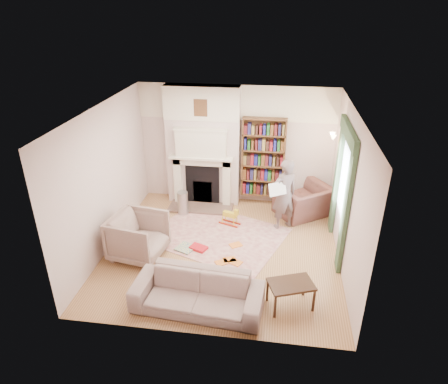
% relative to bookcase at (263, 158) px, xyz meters
% --- Properties ---
extents(floor, '(4.50, 4.50, 0.00)m').
position_rel_bookcase_xyz_m(floor, '(-0.65, -2.12, -1.18)').
color(floor, brown).
rests_on(floor, ground).
extents(ceiling, '(4.50, 4.50, 0.00)m').
position_rel_bookcase_xyz_m(ceiling, '(-0.65, -2.12, 1.62)').
color(ceiling, white).
rests_on(ceiling, wall_back).
extents(wall_back, '(4.50, 0.00, 4.50)m').
position_rel_bookcase_xyz_m(wall_back, '(-0.65, 0.13, 0.22)').
color(wall_back, beige).
rests_on(wall_back, floor).
extents(wall_front, '(4.50, 0.00, 4.50)m').
position_rel_bookcase_xyz_m(wall_front, '(-0.65, -4.37, 0.22)').
color(wall_front, beige).
rests_on(wall_front, floor).
extents(wall_left, '(0.00, 4.50, 4.50)m').
position_rel_bookcase_xyz_m(wall_left, '(-2.90, -2.12, 0.22)').
color(wall_left, beige).
rests_on(wall_left, floor).
extents(wall_right, '(0.00, 4.50, 4.50)m').
position_rel_bookcase_xyz_m(wall_right, '(1.60, -2.12, 0.22)').
color(wall_right, beige).
rests_on(wall_right, floor).
extents(fireplace, '(1.70, 0.58, 2.80)m').
position_rel_bookcase_xyz_m(fireplace, '(-1.40, -0.07, 0.21)').
color(fireplace, beige).
rests_on(fireplace, floor).
extents(bookcase, '(1.00, 0.24, 1.85)m').
position_rel_bookcase_xyz_m(bookcase, '(0.00, 0.00, 0.00)').
color(bookcase, brown).
rests_on(bookcase, floor).
extents(window, '(0.02, 0.90, 1.30)m').
position_rel_bookcase_xyz_m(window, '(1.58, -1.72, 0.27)').
color(window, silver).
rests_on(window, wall_right).
extents(curtain_left, '(0.07, 0.32, 2.40)m').
position_rel_bookcase_xyz_m(curtain_left, '(1.55, -2.42, 0.02)').
color(curtain_left, '#2E472E').
rests_on(curtain_left, floor).
extents(curtain_right, '(0.07, 0.32, 2.40)m').
position_rel_bookcase_xyz_m(curtain_right, '(1.55, -1.02, 0.02)').
color(curtain_right, '#2E472E').
rests_on(curtain_right, floor).
extents(pelmet, '(0.09, 1.70, 0.24)m').
position_rel_bookcase_xyz_m(pelmet, '(1.54, -1.72, 1.20)').
color(pelmet, '#2E472E').
rests_on(pelmet, wall_right).
extents(wall_sconce, '(0.20, 0.24, 0.24)m').
position_rel_bookcase_xyz_m(wall_sconce, '(1.38, -0.62, 0.72)').
color(wall_sconce, gold).
rests_on(wall_sconce, wall_right).
extents(rug, '(3.10, 2.76, 0.01)m').
position_rel_bookcase_xyz_m(rug, '(-0.82, -1.63, -1.17)').
color(rug, beige).
rests_on(rug, floor).
extents(armchair_reading, '(1.47, 1.44, 0.72)m').
position_rel_bookcase_xyz_m(armchair_reading, '(0.97, -0.47, -0.81)').
color(armchair_reading, '#52332C').
rests_on(armchair_reading, floor).
extents(armchair_left, '(1.10, 1.08, 0.87)m').
position_rel_bookcase_xyz_m(armchair_left, '(-2.20, -2.56, -0.74)').
color(armchair_left, gray).
rests_on(armchair_left, floor).
extents(sofa, '(2.13, 0.97, 0.60)m').
position_rel_bookcase_xyz_m(sofa, '(-0.80, -3.82, -0.87)').
color(sofa, '#9D9682').
rests_on(sofa, floor).
extents(man_reading, '(0.69, 0.63, 1.58)m').
position_rel_bookcase_xyz_m(man_reading, '(0.52, -1.07, -0.38)').
color(man_reading, '#604F4D').
rests_on(man_reading, floor).
extents(newspaper, '(0.39, 0.30, 0.26)m').
position_rel_bookcase_xyz_m(newspaper, '(0.37, -1.27, -0.18)').
color(newspaper, white).
rests_on(newspaper, man_reading).
extents(coffee_table, '(0.81, 0.67, 0.45)m').
position_rel_bookcase_xyz_m(coffee_table, '(0.67, -3.56, -0.95)').
color(coffee_table, '#372013').
rests_on(coffee_table, floor).
extents(paraffin_heater, '(0.28, 0.28, 0.55)m').
position_rel_bookcase_xyz_m(paraffin_heater, '(-1.76, -0.80, -0.90)').
color(paraffin_heater, '#A3A4AB').
rests_on(paraffin_heater, floor).
extents(rocking_horse, '(0.50, 0.33, 0.41)m').
position_rel_bookcase_xyz_m(rocking_horse, '(-0.63, -1.14, -0.97)').
color(rocking_horse, gold).
rests_on(rocking_horse, rug).
extents(board_game, '(0.44, 0.44, 0.03)m').
position_rel_bookcase_xyz_m(board_game, '(-1.37, -2.22, -1.15)').
color(board_game, '#F1DF55').
rests_on(board_game, rug).
extents(game_box_lid, '(0.39, 0.33, 0.05)m').
position_rel_bookcase_xyz_m(game_box_lid, '(-1.11, -2.20, -1.14)').
color(game_box_lid, red).
rests_on(game_box_lid, rug).
extents(comic_annuals, '(0.55, 0.91, 0.02)m').
position_rel_bookcase_xyz_m(comic_annuals, '(-0.45, -2.39, -1.16)').
color(comic_annuals, red).
rests_on(comic_annuals, rug).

